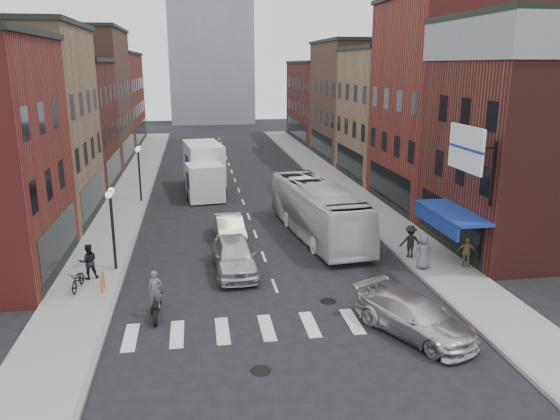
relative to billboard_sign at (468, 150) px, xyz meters
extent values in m
plane|color=black|center=(-8.59, -0.50, -6.13)|extent=(160.00, 160.00, 0.00)
cube|color=gray|center=(-17.09, 21.50, -6.06)|extent=(3.00, 74.00, 0.15)
cube|color=gray|center=(-0.09, 21.50, -6.06)|extent=(3.00, 74.00, 0.15)
cube|color=gray|center=(-15.59, 21.50, -6.13)|extent=(0.20, 74.00, 0.16)
cube|color=gray|center=(-1.59, 21.50, -6.13)|extent=(0.20, 74.00, 0.16)
cube|color=silver|center=(-8.59, -3.50, -6.13)|extent=(12.00, 2.20, 0.01)
cube|color=black|center=(-18.61, 4.00, -4.53)|extent=(0.08, 7.20, 2.20)
cube|color=#886C4B|center=(-23.59, 13.50, -0.13)|extent=(10.00, 10.00, 12.00)
cube|color=black|center=(-18.61, 13.50, -4.53)|extent=(0.08, 8.00, 2.20)
cube|color=#4E1D1C|center=(-23.59, 23.50, -1.13)|extent=(10.00, 10.00, 10.00)
cube|color=black|center=(-18.61, 23.50, -4.53)|extent=(0.08, 8.00, 2.20)
cube|color=black|center=(-23.59, 23.50, 4.02)|extent=(10.30, 10.20, 0.30)
cube|color=brown|center=(-23.59, 34.50, 0.37)|extent=(10.00, 12.00, 13.00)
cube|color=black|center=(-18.61, 34.50, -4.53)|extent=(0.08, 9.60, 2.20)
cube|color=black|center=(-23.59, 34.50, 7.02)|extent=(10.30, 12.20, 0.30)
cube|color=maroon|center=(-23.59, 48.50, -0.63)|extent=(10.00, 16.00, 11.00)
cube|color=black|center=(-18.61, 48.50, -4.53)|extent=(0.08, 12.80, 2.20)
cube|color=black|center=(-23.59, 48.50, 5.02)|extent=(10.30, 16.20, 0.30)
cube|color=#4E1D1C|center=(6.41, 4.00, -0.13)|extent=(10.00, 9.00, 12.00)
cube|color=black|center=(1.43, 4.00, -4.53)|extent=(0.08, 7.20, 2.20)
cube|color=black|center=(6.41, 4.00, 6.02)|extent=(10.30, 9.20, 0.30)
cube|color=maroon|center=(6.41, 13.50, 0.87)|extent=(10.00, 10.00, 14.00)
cube|color=black|center=(1.43, 13.50, -4.53)|extent=(0.08, 8.00, 2.20)
cube|color=#886C4B|center=(6.41, 23.50, -0.63)|extent=(10.00, 10.00, 11.00)
cube|color=black|center=(1.43, 23.50, -4.53)|extent=(0.08, 8.00, 2.20)
cube|color=black|center=(6.41, 23.50, 5.02)|extent=(10.30, 10.20, 0.30)
cube|color=brown|center=(6.41, 34.50, -0.13)|extent=(10.00, 12.00, 12.00)
cube|color=black|center=(1.43, 34.50, -4.53)|extent=(0.08, 9.60, 2.20)
cube|color=black|center=(6.41, 34.50, 6.02)|extent=(10.30, 12.20, 0.30)
cube|color=#4E1D1C|center=(6.41, 48.50, -1.13)|extent=(10.00, 16.00, 10.00)
cube|color=black|center=(1.43, 48.50, -4.53)|extent=(0.08, 12.80, 2.20)
cube|color=black|center=(6.41, 48.50, 4.02)|extent=(10.30, 16.20, 0.30)
cube|color=navy|center=(0.51, 2.00, -3.43)|extent=(1.80, 5.00, 0.15)
cube|color=navy|center=(-0.34, 2.00, -3.78)|extent=(0.10, 5.00, 0.70)
cylinder|color=black|center=(1.31, 0.00, -1.13)|extent=(0.12, 0.12, 3.00)
cylinder|color=black|center=(0.61, 0.00, 0.07)|extent=(1.40, 0.08, 0.08)
cube|color=silver|center=(-0.09, 0.00, 0.07)|extent=(0.12, 3.00, 2.00)
cylinder|color=black|center=(-15.99, 3.50, -4.13)|extent=(0.14, 0.14, 4.00)
cylinder|color=black|center=(-15.99, 3.50, -2.13)|extent=(0.06, 0.90, 0.06)
sphere|color=white|center=(-15.99, 3.05, -2.18)|extent=(0.32, 0.32, 0.32)
sphere|color=white|center=(-15.99, 3.95, -2.18)|extent=(0.32, 0.32, 0.32)
cylinder|color=black|center=(-15.99, 17.50, -4.13)|extent=(0.14, 0.14, 4.00)
cylinder|color=black|center=(-15.99, 17.50, -2.13)|extent=(0.06, 0.90, 0.06)
sphere|color=white|center=(-15.99, 17.05, -2.18)|extent=(0.32, 0.32, 0.32)
sphere|color=white|center=(-15.99, 17.95, -2.18)|extent=(0.32, 0.32, 0.32)
cylinder|color=#D8590C|center=(-16.19, 0.50, -5.58)|extent=(0.08, 0.08, 0.80)
cylinder|color=#D8590C|center=(-16.19, 1.10, -5.58)|extent=(0.08, 0.08, 0.80)
cube|color=white|center=(-11.30, 17.19, -4.70)|extent=(2.87, 3.05, 2.64)
cube|color=black|center=(-11.30, 17.19, -4.44)|extent=(2.75, 1.79, 1.16)
cube|color=white|center=(-11.30, 21.21, -3.91)|extent=(3.32, 5.79, 3.07)
cube|color=navy|center=(-11.30, 21.21, -3.91)|extent=(2.93, 2.44, 1.27)
cube|color=black|center=(-11.30, 21.00, -5.66)|extent=(3.18, 7.11, 0.37)
cylinder|color=black|center=(-12.52, 17.40, -5.66)|extent=(0.30, 0.95, 0.95)
cylinder|color=black|center=(-10.08, 17.40, -5.66)|extent=(0.30, 0.95, 0.95)
cylinder|color=black|center=(-12.52, 21.00, -5.66)|extent=(0.30, 0.95, 0.95)
cylinder|color=black|center=(-10.08, 21.00, -5.66)|extent=(0.30, 0.95, 0.95)
cylinder|color=black|center=(-12.52, 23.11, -5.66)|extent=(0.30, 0.95, 0.95)
cylinder|color=black|center=(-10.08, 23.11, -5.66)|extent=(0.30, 0.95, 0.95)
cylinder|color=black|center=(-13.71, -1.29, -5.83)|extent=(0.13, 0.60, 0.60)
cylinder|color=black|center=(-13.71, -2.66, -5.83)|extent=(0.13, 0.60, 0.60)
cube|color=black|center=(-13.71, -1.98, -5.63)|extent=(0.37, 1.12, 0.32)
cube|color=black|center=(-13.71, -1.48, -5.27)|extent=(0.51, 0.12, 0.05)
imported|color=#595B61|center=(-13.71, -2.07, -4.88)|extent=(0.59, 0.43, 1.51)
imported|color=silver|center=(-5.01, 7.58, -4.56)|extent=(3.90, 11.55, 3.15)
imported|color=silver|center=(-10.26, 2.50, -5.29)|extent=(2.14, 5.03, 1.69)
imported|color=beige|center=(-10.16, 7.61, -5.42)|extent=(1.73, 4.37, 1.42)
imported|color=silver|center=(-4.11, -4.89, -5.41)|extent=(4.09, 5.39, 1.45)
imported|color=black|center=(-17.28, 1.13, -5.54)|extent=(0.72, 1.71, 0.88)
imported|color=black|center=(-17.01, 2.37, -5.15)|extent=(0.90, 0.65, 1.67)
imported|color=black|center=(-1.19, 2.86, -5.13)|extent=(1.11, 0.57, 1.70)
imported|color=olive|center=(1.01, 1.08, -5.21)|extent=(1.02, 0.81, 1.55)
imported|color=slate|center=(-1.19, 1.22, -5.12)|extent=(0.85, 0.56, 1.72)
camera|label=1|loc=(-11.95, -22.44, 3.64)|focal=35.00mm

